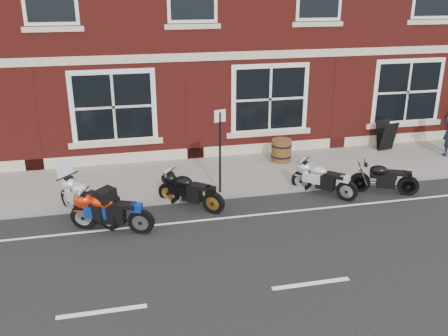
# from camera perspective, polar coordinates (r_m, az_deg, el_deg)

# --- Properties ---
(ground) EXTENTS (80.00, 80.00, 0.00)m
(ground) POSITION_cam_1_polar(r_m,az_deg,el_deg) (12.62, 4.76, -5.67)
(ground) COLOR black
(ground) RESTS_ON ground
(sidewalk) EXTENTS (30.00, 3.00, 0.12)m
(sidewalk) POSITION_cam_1_polar(r_m,az_deg,el_deg) (15.24, 1.41, -0.63)
(sidewalk) COLOR slate
(sidewalk) RESTS_ON ground
(kerb) EXTENTS (30.00, 0.16, 0.12)m
(kerb) POSITION_cam_1_polar(r_m,az_deg,el_deg) (13.83, 3.01, -2.93)
(kerb) COLOR slate
(kerb) RESTS_ON ground
(moto_touring_silver) EXTENTS (1.44, 1.80, 1.43)m
(moto_touring_silver) POSITION_cam_1_polar(r_m,az_deg,el_deg) (12.71, -15.33, -3.31)
(moto_touring_silver) COLOR black
(moto_touring_silver) RESTS_ON ground
(moto_sport_red) EXTENTS (1.94, 0.91, 0.92)m
(moto_sport_red) POSITION_cam_1_polar(r_m,az_deg,el_deg) (12.04, -12.86, -4.71)
(moto_sport_red) COLOR black
(moto_sport_red) RESTS_ON ground
(moto_sport_black) EXTENTS (1.56, 1.36, 0.88)m
(moto_sport_black) POSITION_cam_1_polar(r_m,az_deg,el_deg) (12.96, -3.92, -2.48)
(moto_sport_black) COLOR black
(moto_sport_black) RESTS_ON ground
(moto_sport_silver) EXTENTS (1.42, 1.46, 0.86)m
(moto_sport_silver) POSITION_cam_1_polar(r_m,az_deg,el_deg) (13.97, 11.30, -1.14)
(moto_sport_silver) COLOR black
(moto_sport_silver) RESTS_ON ground
(moto_naked_black) EXTENTS (1.74, 0.88, 0.84)m
(moto_naked_black) POSITION_cam_1_polar(r_m,az_deg,el_deg) (14.50, 17.71, -0.99)
(moto_naked_black) COLOR black
(moto_naked_black) RESTS_ON ground
(a_board_sign) EXTENTS (0.67, 0.52, 1.00)m
(a_board_sign) POSITION_cam_1_polar(r_m,az_deg,el_deg) (18.00, 18.03, 3.57)
(a_board_sign) COLOR black
(a_board_sign) RESTS_ON sidewalk
(barrel_planter) EXTENTS (0.66, 0.66, 0.73)m
(barrel_planter) POSITION_cam_1_polar(r_m,az_deg,el_deg) (16.10, 6.57, 2.02)
(barrel_planter) COLOR #533716
(barrel_planter) RESTS_ON sidewalk
(parking_sign) EXTENTS (0.32, 0.11, 2.32)m
(parking_sign) POSITION_cam_1_polar(r_m,az_deg,el_deg) (13.30, -0.46, 2.57)
(parking_sign) COLOR black
(parking_sign) RESTS_ON sidewalk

